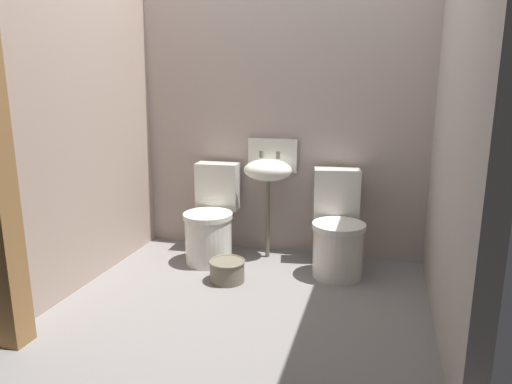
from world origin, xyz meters
TOP-DOWN VIEW (x-y plane):
  - ground_plane at (0.00, 0.00)m, footprint 2.81×2.43m
  - wall_back at (0.00, 1.06)m, footprint 2.81×0.10m
  - wall_left at (-1.26, 0.10)m, footprint 0.10×2.23m
  - wall_right at (1.26, 0.10)m, footprint 0.10×2.23m
  - toilet_left at (-0.50, 0.66)m, footprint 0.43×0.61m
  - toilet_right at (0.54, 0.66)m, footprint 0.48×0.65m
  - sink at (-0.06, 0.85)m, footprint 0.42×0.34m
  - bucket at (-0.22, 0.26)m, footprint 0.27×0.27m

SIDE VIEW (x-z plane):
  - ground_plane at x=0.00m, z-range -0.08..0.00m
  - bucket at x=-0.22m, z-range 0.00..0.17m
  - toilet_left at x=-0.50m, z-range -0.07..0.71m
  - toilet_right at x=0.54m, z-range -0.07..0.71m
  - sink at x=-0.06m, z-range 0.26..1.25m
  - wall_back at x=0.00m, z-range 0.00..2.40m
  - wall_left at x=-1.26m, z-range 0.00..2.40m
  - wall_right at x=1.26m, z-range 0.00..2.40m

